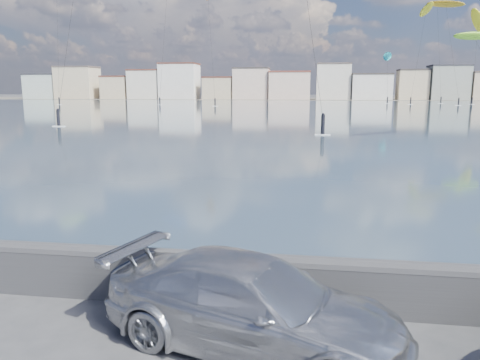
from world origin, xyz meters
The scene contains 10 objects.
bay_water centered at (0.00, 91.50, 0.01)m, with size 500.00×177.00×0.00m, color #2D3E53.
far_shore_strip centered at (0.00, 200.00, 0.01)m, with size 500.00×60.00×0.00m, color #4C473D.
seawall centered at (0.00, 2.70, 0.58)m, with size 400.00×0.36×1.08m.
far_buildings centered at (1.31, 186.00, 6.03)m, with size 240.79×13.26×14.60m.
car_silver centered at (1.61, 1.33, 0.72)m, with size 2.02×4.96×1.44m, color #B6B8BE.
kitesurfer_1 centered at (32.85, 134.30, 25.14)m, with size 6.07×11.85×27.31m.
kitesurfer_4 centered at (29.57, 81.72, 12.71)m, with size 8.23×15.84×13.83m.
kitesurfer_5 centered at (38.45, 136.80, 26.87)m, with size 10.35×19.19×28.75m.
kitesurfer_8 centered at (47.55, 137.61, 22.22)m, with size 8.18×11.93×25.94m.
kitesurfer_15 centered at (24.57, 142.68, 13.52)m, with size 3.64×13.19×15.88m.
Camera 1 is at (2.42, -5.50, 4.07)m, focal length 35.00 mm.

